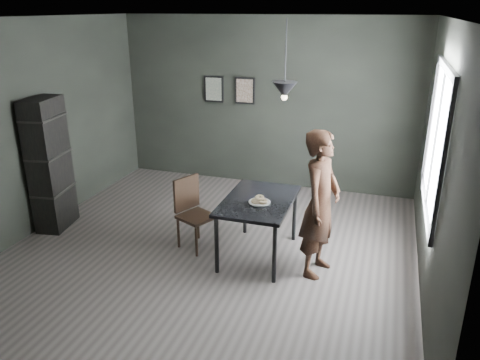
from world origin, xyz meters
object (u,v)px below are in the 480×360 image
(woman, at_px, (320,204))
(shelf_unit, at_px, (50,165))
(wood_chair, at_px, (192,208))
(pendant_lamp, at_px, (285,90))
(white_plate, at_px, (259,203))
(cafe_table, at_px, (258,205))

(woman, xyz_separation_m, shelf_unit, (-3.68, 0.08, 0.06))
(wood_chair, relative_size, shelf_unit, 0.50)
(pendant_lamp, bearing_deg, woman, -26.41)
(woman, bearing_deg, shelf_unit, 101.01)
(white_plate, xyz_separation_m, wood_chair, (-0.91, 0.10, -0.24))
(shelf_unit, relative_size, pendant_lamp, 2.10)
(white_plate, bearing_deg, woman, -3.33)
(pendant_lamp, bearing_deg, white_plate, -134.79)
(woman, bearing_deg, white_plate, 98.95)
(white_plate, xyz_separation_m, woman, (0.71, -0.04, 0.09))
(cafe_table, relative_size, woman, 0.71)
(shelf_unit, bearing_deg, wood_chair, -7.93)
(cafe_table, distance_m, woman, 0.79)
(cafe_table, height_order, wood_chair, wood_chair)
(cafe_table, height_order, pendant_lamp, pendant_lamp)
(wood_chair, distance_m, pendant_lamp, 1.90)
(woman, distance_m, pendant_lamp, 1.33)
(cafe_table, relative_size, shelf_unit, 0.66)
(woman, xyz_separation_m, pendant_lamp, (-0.51, 0.25, 1.20))
(white_plate, xyz_separation_m, pendant_lamp, (0.21, 0.21, 1.29))
(white_plate, height_order, wood_chair, wood_chair)
(wood_chair, bearing_deg, woman, 19.62)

